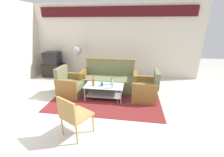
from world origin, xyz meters
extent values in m
plane|color=beige|center=(0.00, 0.00, 0.00)|extent=(14.00, 14.00, 0.00)
cube|color=silver|center=(0.00, 3.06, 1.40)|extent=(6.52, 0.12, 2.80)
cube|color=#4C1419|center=(0.00, 2.97, 2.47)|extent=(5.76, 0.08, 0.36)
cube|color=maroon|center=(0.05, 0.94, 0.01)|extent=(3.05, 2.07, 0.01)
cube|color=#6B704C|center=(0.02, 1.52, 0.22)|extent=(1.60, 0.70, 0.42)
cube|color=#6B704C|center=(0.02, 1.84, 0.67)|extent=(1.60, 0.14, 0.48)
cube|color=olive|center=(0.86, 1.52, 0.32)|extent=(0.12, 0.70, 0.62)
cube|color=olive|center=(-0.82, 1.52, 0.32)|extent=(0.12, 0.70, 0.62)
cube|color=olive|center=(0.02, 1.84, 0.94)|extent=(1.64, 0.10, 0.06)
cube|color=#6B704C|center=(-1.02, 1.00, 0.21)|extent=(0.70, 0.64, 0.40)
cube|color=#6B704C|center=(-1.33, 1.02, 0.64)|extent=(0.16, 0.61, 0.45)
cube|color=olive|center=(-1.00, 1.32, 0.30)|extent=(0.67, 0.15, 0.58)
cube|color=olive|center=(-1.05, 0.67, 0.30)|extent=(0.67, 0.15, 0.58)
cube|color=#6B704C|center=(1.13, 1.04, 0.21)|extent=(0.69, 0.63, 0.40)
cube|color=#6B704C|center=(1.44, 1.02, 0.64)|extent=(0.15, 0.61, 0.45)
cube|color=olive|center=(1.11, 0.71, 0.30)|extent=(0.66, 0.13, 0.58)
cube|color=olive|center=(1.15, 1.36, 0.30)|extent=(0.66, 0.13, 0.58)
cube|color=silver|center=(-0.01, 0.91, 0.40)|extent=(1.10, 0.60, 0.02)
cube|color=#9E9EA5|center=(-0.01, 0.91, 0.13)|extent=(1.00, 0.52, 0.02)
cylinder|color=#9E9EA5|center=(-0.52, 1.17, 0.21)|extent=(0.04, 0.04, 0.40)
cylinder|color=#9E9EA5|center=(0.50, 1.17, 0.21)|extent=(0.04, 0.04, 0.40)
cylinder|color=#9E9EA5|center=(-0.52, 0.65, 0.21)|extent=(0.04, 0.04, 0.40)
cylinder|color=#9E9EA5|center=(0.50, 0.65, 0.21)|extent=(0.04, 0.04, 0.40)
cylinder|color=#2D8C38|center=(0.21, 1.00, 0.51)|extent=(0.06, 0.06, 0.19)
cylinder|color=#2D8C38|center=(0.21, 1.00, 0.64)|extent=(0.02, 0.02, 0.08)
cylinder|color=silver|center=(0.26, 0.75, 0.50)|extent=(0.06, 0.06, 0.18)
cylinder|color=silver|center=(0.26, 0.75, 0.63)|extent=(0.02, 0.02, 0.08)
cylinder|color=brown|center=(-0.30, 0.82, 0.51)|extent=(0.06, 0.06, 0.20)
cylinder|color=brown|center=(-0.30, 0.82, 0.66)|extent=(0.02, 0.02, 0.09)
cylinder|color=#2659A5|center=(-0.06, 0.85, 0.46)|extent=(0.08, 0.08, 0.10)
cube|color=black|center=(-2.46, 2.55, 0.26)|extent=(0.80, 0.50, 0.52)
cube|color=black|center=(-2.46, 2.55, 0.76)|extent=(0.62, 0.46, 0.48)
cube|color=black|center=(-2.45, 2.77, 0.76)|extent=(0.51, 0.03, 0.36)
cylinder|color=#2D2D33|center=(-1.40, 2.60, 0.01)|extent=(0.32, 0.32, 0.03)
cylinder|color=#B2B2B7|center=(-1.40, 2.60, 0.51)|extent=(0.03, 0.03, 0.95)
sphere|color=#B2B2B7|center=(-1.40, 2.60, 1.09)|extent=(0.36, 0.36, 0.36)
cube|color=#AD844C|center=(-0.23, -0.65, 0.42)|extent=(0.65, 0.65, 0.04)
cube|color=#AD844C|center=(-0.33, -0.84, 0.64)|extent=(0.44, 0.26, 0.40)
cylinder|color=#AD844C|center=(-0.31, -0.37, 0.21)|extent=(0.03, 0.03, 0.42)
cylinder|color=#AD844C|center=(0.06, -0.56, 0.21)|extent=(0.03, 0.03, 0.42)
cylinder|color=#AD844C|center=(-0.51, -0.74, 0.21)|extent=(0.03, 0.03, 0.42)
cylinder|color=#AD844C|center=(-0.14, -0.93, 0.21)|extent=(0.03, 0.03, 0.42)
camera|label=1|loc=(0.80, -3.00, 2.08)|focal=24.27mm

